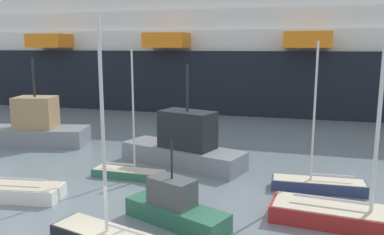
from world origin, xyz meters
The scene contains 8 objects.
sailboat_2 centered at (7.95, 10.42, 0.42)m, with size 5.16×1.90×8.20m.
sailboat_3 centered at (-2.97, 8.90, 0.37)m, with size 4.65×1.48×7.78m.
sailboat_4 centered at (-7.47, 3.78, 0.55)m, with size 6.11×2.91×11.82m.
sailboat_7 centered at (9.72, 6.40, 0.62)m, with size 7.45×2.35×13.82m.
fishing_boat_0 centered at (-0.74, 12.45, 1.35)m, with size 9.05×4.57×6.76m.
fishing_boat_1 centered at (2.02, 4.01, 0.76)m, with size 5.26×3.08×3.84m.
fishing_boat_2 centered at (-14.35, 13.67, 1.34)m, with size 9.33×5.38×7.02m.
cruise_ship centered at (12.60, 42.64, 8.44)m, with size 135.39×28.43×26.21m.
Camera 1 is at (8.37, -11.47, 7.90)m, focal length 36.80 mm.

